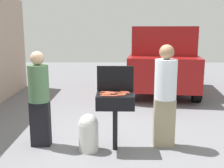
{
  "coord_description": "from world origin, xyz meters",
  "views": [
    {
      "loc": [
        0.08,
        -4.35,
        1.95
      ],
      "look_at": [
        0.01,
        0.41,
        1.0
      ],
      "focal_mm": 44.39,
      "sensor_mm": 36.0,
      "label": 1
    }
  ],
  "objects_px": {
    "parked_minivan": "(162,58)",
    "hot_dog_0": "(106,94)",
    "hot_dog_2": "(121,95)",
    "person_right": "(165,93)",
    "hot_dog_9": "(113,96)",
    "hot_dog_1": "(112,94)",
    "hot_dog_11": "(105,92)",
    "bbq_grill": "(115,103)",
    "hot_dog_10": "(104,94)",
    "hot_dog_3": "(110,92)",
    "hot_dog_4": "(122,94)",
    "hot_dog_6": "(125,93)",
    "hot_dog_5": "(104,96)",
    "propane_tank": "(89,132)",
    "hot_dog_12": "(125,92)",
    "person_left": "(39,96)",
    "hot_dog_7": "(118,93)",
    "hot_dog_8": "(109,93)"
  },
  "relations": [
    {
      "from": "parked_minivan",
      "to": "hot_dog_0",
      "type": "bearing_deg",
      "value": 78.28
    },
    {
      "from": "hot_dog_2",
      "to": "person_right",
      "type": "relative_size",
      "value": 0.08
    },
    {
      "from": "hot_dog_2",
      "to": "hot_dog_9",
      "type": "xyz_separation_m",
      "value": [
        -0.12,
        -0.03,
        0.0
      ]
    },
    {
      "from": "hot_dog_1",
      "to": "hot_dog_11",
      "type": "height_order",
      "value": "same"
    },
    {
      "from": "bbq_grill",
      "to": "hot_dog_10",
      "type": "relative_size",
      "value": 7.2
    },
    {
      "from": "hot_dog_0",
      "to": "hot_dog_3",
      "type": "relative_size",
      "value": 1.0
    },
    {
      "from": "hot_dog_4",
      "to": "person_right",
      "type": "bearing_deg",
      "value": 17.14
    },
    {
      "from": "person_right",
      "to": "parked_minivan",
      "type": "relative_size",
      "value": 0.37
    },
    {
      "from": "hot_dog_0",
      "to": "hot_dog_6",
      "type": "distance_m",
      "value": 0.32
    },
    {
      "from": "hot_dog_5",
      "to": "hot_dog_6",
      "type": "relative_size",
      "value": 1.0
    },
    {
      "from": "hot_dog_2",
      "to": "hot_dog_6",
      "type": "bearing_deg",
      "value": 62.43
    },
    {
      "from": "hot_dog_0",
      "to": "propane_tank",
      "type": "distance_m",
      "value": 0.69
    },
    {
      "from": "hot_dog_12",
      "to": "parked_minivan",
      "type": "xyz_separation_m",
      "value": [
        1.34,
        4.57,
        0.08
      ]
    },
    {
      "from": "hot_dog_2",
      "to": "person_left",
      "type": "bearing_deg",
      "value": 167.97
    },
    {
      "from": "hot_dog_1",
      "to": "hot_dog_5",
      "type": "bearing_deg",
      "value": -130.05
    },
    {
      "from": "hot_dog_7",
      "to": "hot_dog_9",
      "type": "relative_size",
      "value": 1.0
    },
    {
      "from": "hot_dog_1",
      "to": "person_right",
      "type": "distance_m",
      "value": 0.89
    },
    {
      "from": "hot_dog_11",
      "to": "propane_tank",
      "type": "bearing_deg",
      "value": -154.51
    },
    {
      "from": "hot_dog_11",
      "to": "hot_dog_12",
      "type": "bearing_deg",
      "value": 2.68
    },
    {
      "from": "hot_dog_1",
      "to": "hot_dog_5",
      "type": "relative_size",
      "value": 1.0
    },
    {
      "from": "hot_dog_6",
      "to": "hot_dog_12",
      "type": "distance_m",
      "value": 0.09
    },
    {
      "from": "hot_dog_9",
      "to": "hot_dog_10",
      "type": "xyz_separation_m",
      "value": [
        -0.15,
        0.14,
        0.0
      ]
    },
    {
      "from": "hot_dog_0",
      "to": "hot_dog_11",
      "type": "distance_m",
      "value": 0.16
    },
    {
      "from": "hot_dog_1",
      "to": "hot_dog_7",
      "type": "relative_size",
      "value": 1.0
    },
    {
      "from": "propane_tank",
      "to": "parked_minivan",
      "type": "xyz_separation_m",
      "value": [
        1.93,
        4.71,
        0.7
      ]
    },
    {
      "from": "parked_minivan",
      "to": "hot_dog_9",
      "type": "bearing_deg",
      "value": 79.73
    },
    {
      "from": "parked_minivan",
      "to": "person_left",
      "type": "bearing_deg",
      "value": 65.96
    },
    {
      "from": "parked_minivan",
      "to": "hot_dog_11",
      "type": "bearing_deg",
      "value": 77.41
    },
    {
      "from": "hot_dog_8",
      "to": "parked_minivan",
      "type": "relative_size",
      "value": 0.03
    },
    {
      "from": "hot_dog_0",
      "to": "hot_dog_9",
      "type": "bearing_deg",
      "value": -40.47
    },
    {
      "from": "hot_dog_7",
      "to": "person_right",
      "type": "xyz_separation_m",
      "value": [
        0.78,
        0.11,
        -0.02
      ]
    },
    {
      "from": "hot_dog_3",
      "to": "hot_dog_6",
      "type": "relative_size",
      "value": 1.0
    },
    {
      "from": "hot_dog_4",
      "to": "hot_dog_9",
      "type": "distance_m",
      "value": 0.17
    },
    {
      "from": "hot_dog_1",
      "to": "hot_dog_9",
      "type": "height_order",
      "value": "same"
    },
    {
      "from": "hot_dog_10",
      "to": "person_left",
      "type": "distance_m",
      "value": 1.09
    },
    {
      "from": "hot_dog_0",
      "to": "hot_dog_6",
      "type": "height_order",
      "value": "same"
    },
    {
      "from": "hot_dog_0",
      "to": "hot_dog_11",
      "type": "height_order",
      "value": "same"
    },
    {
      "from": "hot_dog_12",
      "to": "person_right",
      "type": "height_order",
      "value": "person_right"
    },
    {
      "from": "person_left",
      "to": "hot_dog_5",
      "type": "bearing_deg",
      "value": -8.13
    },
    {
      "from": "hot_dog_9",
      "to": "propane_tank",
      "type": "xyz_separation_m",
      "value": [
        -0.39,
        0.12,
        -0.63
      ]
    },
    {
      "from": "person_left",
      "to": "person_right",
      "type": "relative_size",
      "value": 0.94
    },
    {
      "from": "hot_dog_2",
      "to": "hot_dog_7",
      "type": "xyz_separation_m",
      "value": [
        -0.05,
        0.18,
        0.0
      ]
    },
    {
      "from": "parked_minivan",
      "to": "hot_dog_2",
      "type": "bearing_deg",
      "value": 80.95
    },
    {
      "from": "bbq_grill",
      "to": "person_right",
      "type": "height_order",
      "value": "person_right"
    },
    {
      "from": "hot_dog_6",
      "to": "hot_dog_8",
      "type": "bearing_deg",
      "value": 177.88
    },
    {
      "from": "hot_dog_6",
      "to": "hot_dog_8",
      "type": "relative_size",
      "value": 1.0
    },
    {
      "from": "hot_dog_2",
      "to": "hot_dog_12",
      "type": "height_order",
      "value": "same"
    },
    {
      "from": "hot_dog_8",
      "to": "parked_minivan",
      "type": "height_order",
      "value": "parked_minivan"
    },
    {
      "from": "hot_dog_7",
      "to": "hot_dog_12",
      "type": "relative_size",
      "value": 1.0
    },
    {
      "from": "hot_dog_8",
      "to": "hot_dog_11",
      "type": "relative_size",
      "value": 1.0
    }
  ]
}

